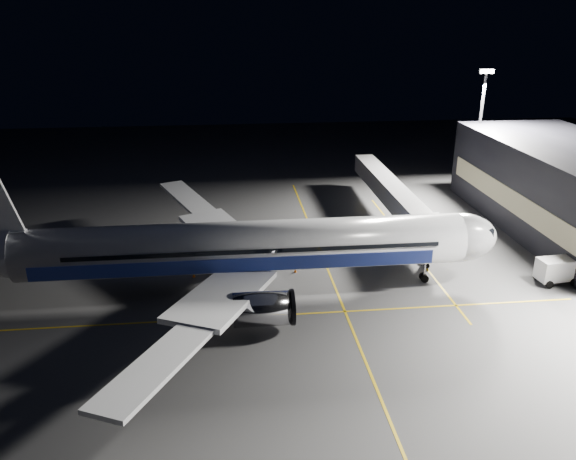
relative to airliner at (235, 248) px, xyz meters
The scene contains 13 objects.
ground 5.27m from the airliner, ahead, with size 200.00×200.00×0.00m, color #4C4C4F.
guide_line_main 12.22m from the airliner, ahead, with size 0.25×80.00×0.01m, color gold.
guide_line_cross 7.99m from the airliner, 79.83° to the right, with size 70.00×0.25×0.01m, color gold.
guide_line_side 25.67m from the airliner, 23.43° to the left, with size 0.25×40.00×0.01m, color gold.
airliner is the anchor object (origin of this frame).
terminal 49.10m from the airliner, 16.57° to the left, with size 18.12×40.00×12.00m.
jet_bridge 29.31m from the airliner, 38.04° to the left, with size 3.60×34.40×6.30m.
floodlight_mast_north 52.56m from the airliner, 37.91° to the left, with size 2.40×0.68×20.70m.
service_truck 37.27m from the airliner, ahead, with size 5.99×2.99×2.96m.
baggage_tug 10.16m from the airliner, 71.71° to the left, with size 2.50×2.01×1.81m.
safety_cone_a 8.04m from the airliner, 141.20° to the left, with size 0.37×0.37×0.56m, color orange.
safety_cone_b 9.49m from the airliner, 29.48° to the left, with size 0.36×0.36×0.53m, color orange.
safety_cone_c 9.83m from the airliner, 122.41° to the left, with size 0.45×0.45×0.67m, color orange.
Camera 1 is at (-1.51, -56.37, 29.14)m, focal length 35.00 mm.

